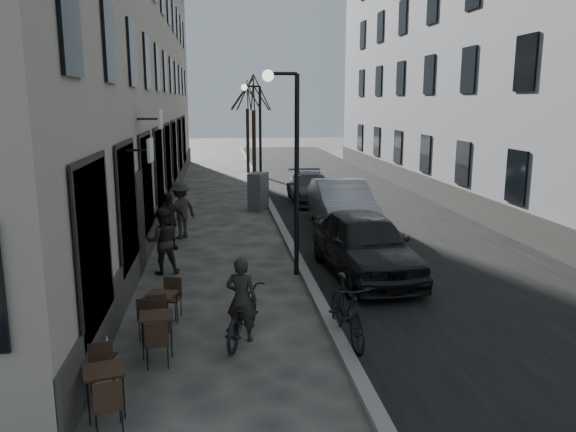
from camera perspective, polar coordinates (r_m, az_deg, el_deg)
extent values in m
plane|color=#3A3735|center=(9.02, 6.38, -17.37)|extent=(120.00, 120.00, 0.00)
cube|color=black|center=(24.74, 6.52, 1.39)|extent=(7.30, 60.00, 0.00)
cube|color=gray|center=(24.14, -1.94, 1.35)|extent=(0.25, 60.00, 0.12)
cube|color=#9E9485|center=(24.77, -17.52, 19.55)|extent=(4.00, 35.00, 16.00)
cube|color=gray|center=(26.97, 19.09, 18.76)|extent=(4.00, 35.00, 16.00)
cylinder|color=black|center=(13.92, 0.90, 3.93)|extent=(0.12, 0.12, 5.00)
cylinder|color=black|center=(13.77, -0.56, 14.27)|extent=(0.70, 0.08, 0.08)
sphere|color=#FFF2CC|center=(13.73, -2.05, 14.06)|extent=(0.28, 0.28, 0.28)
cylinder|color=black|center=(25.80, -2.82, 7.47)|extent=(0.12, 0.12, 5.00)
cylinder|color=black|center=(25.72, -3.68, 13.02)|extent=(0.70, 0.08, 0.08)
sphere|color=#FFF2CC|center=(25.70, -4.48, 12.89)|extent=(0.28, 0.28, 0.28)
cylinder|color=black|center=(28.82, -3.46, 6.80)|extent=(0.20, 0.20, 3.90)
cylinder|color=black|center=(34.79, -4.10, 7.61)|extent=(0.20, 0.20, 3.90)
cube|color=black|center=(8.55, -18.23, -14.68)|extent=(0.68, 0.68, 0.04)
cylinder|color=black|center=(8.49, -19.58, -17.54)|extent=(0.02, 0.02, 0.64)
cylinder|color=black|center=(8.51, -16.33, -17.25)|extent=(0.02, 0.02, 0.64)
cylinder|color=black|center=(8.90, -19.75, -16.13)|extent=(0.02, 0.02, 0.64)
cylinder|color=black|center=(8.92, -16.67, -15.86)|extent=(0.02, 0.02, 0.64)
cube|color=black|center=(10.20, -13.24, -9.84)|extent=(0.63, 0.63, 0.04)
cylinder|color=black|center=(10.12, -14.54, -12.25)|extent=(0.02, 0.02, 0.67)
cylinder|color=black|center=(10.11, -11.75, -12.13)|extent=(0.02, 0.02, 0.67)
cylinder|color=black|center=(10.56, -14.48, -11.20)|extent=(0.02, 0.02, 0.67)
cylinder|color=black|center=(10.55, -11.82, -11.09)|extent=(0.02, 0.02, 0.67)
cube|color=black|center=(11.26, -12.84, -7.83)|extent=(0.70, 0.70, 0.04)
cylinder|color=black|center=(11.26, -14.34, -9.77)|extent=(0.02, 0.02, 0.65)
cylinder|color=black|center=(11.09, -12.07, -10.00)|extent=(0.02, 0.02, 0.65)
cylinder|color=black|center=(11.66, -13.42, -8.96)|extent=(0.02, 0.02, 0.65)
cylinder|color=black|center=(11.50, -11.22, -9.17)|extent=(0.02, 0.02, 0.65)
cube|color=black|center=(10.38, -18.23, -13.75)|extent=(0.37, 0.63, 0.04)
cube|color=silver|center=(10.19, -18.85, -11.13)|extent=(0.33, 0.63, 1.00)
cube|color=#5C5C5E|center=(22.75, -3.04, 2.49)|extent=(0.93, 1.15, 1.52)
imported|color=black|center=(10.55, -4.72, -9.98)|extent=(1.18, 1.96, 0.97)
imported|color=#262321|center=(10.44, -4.75, -8.40)|extent=(0.67, 0.54, 1.59)
imported|color=#272421|center=(14.68, -12.62, -2.51)|extent=(0.91, 0.76, 1.70)
imported|color=#2E2A28|center=(18.34, -10.87, 0.58)|extent=(1.32, 1.32, 1.83)
imported|color=black|center=(17.02, -12.03, -0.50)|extent=(1.10, 0.75, 1.73)
imported|color=black|center=(14.33, 7.80, -2.81)|extent=(2.22, 4.91, 1.64)
imported|color=#919399|center=(19.60, 5.47, 1.17)|extent=(1.83, 5.04, 1.65)
imported|color=#393A43|center=(24.63, 2.31, 2.92)|extent=(1.83, 4.43, 1.28)
imported|color=black|center=(10.47, 5.99, -9.51)|extent=(0.72, 2.04, 1.20)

